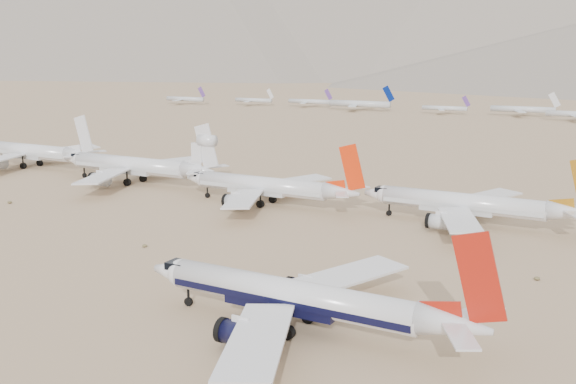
% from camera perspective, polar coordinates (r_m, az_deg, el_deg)
% --- Properties ---
extents(ground, '(7000.00, 7000.00, 0.00)m').
position_cam_1_polar(ground, '(97.43, -4.61, -9.53)').
color(ground, '#866A4E').
rests_on(ground, ground).
extents(main_airliner, '(47.55, 46.45, 16.78)m').
position_cam_1_polar(main_airliner, '(84.84, 1.36, -9.46)').
color(main_airliner, silver).
rests_on(main_airliner, ground).
extents(row2_gold_tail, '(46.78, 45.76, 16.66)m').
position_cam_1_polar(row2_gold_tail, '(142.92, 15.97, -1.08)').
color(row2_gold_tail, silver).
rests_on(row2_gold_tail, ground).
extents(row2_orange_tail, '(46.85, 45.83, 16.71)m').
position_cam_1_polar(row2_orange_tail, '(156.35, -1.73, 0.47)').
color(row2_orange_tail, silver).
rests_on(row2_orange_tail, ground).
extents(row2_white_trijet, '(52.87, 51.67, 18.74)m').
position_cam_1_polar(row2_white_trijet, '(187.75, -13.17, 2.30)').
color(row2_white_trijet, silver).
rests_on(row2_white_trijet, ground).
extents(row2_white_twin, '(51.54, 50.43, 18.42)m').
position_cam_1_polar(row2_white_twin, '(227.59, -21.81, 3.33)').
color(row2_white_twin, silver).
rests_on(row2_white_twin, ground).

